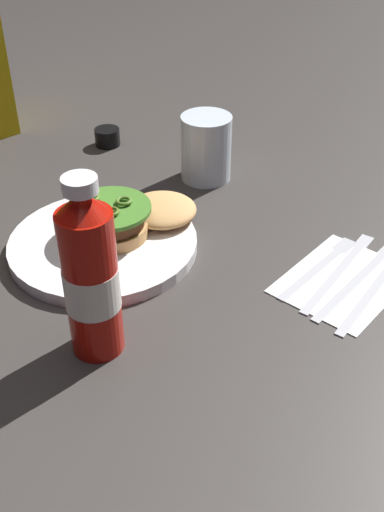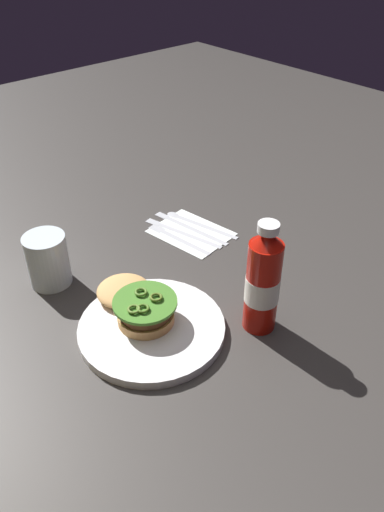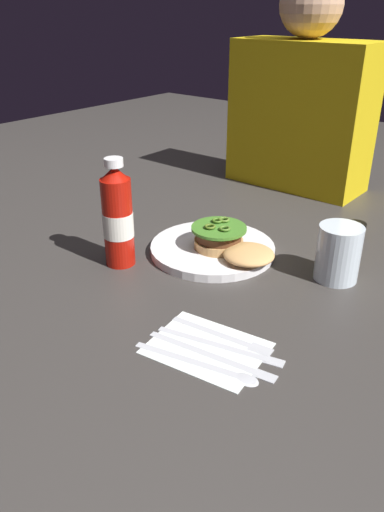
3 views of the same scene
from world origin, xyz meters
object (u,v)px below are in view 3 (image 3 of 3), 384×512
Objects in this scene: fork_utensil at (229,337)px; diner_person at (302,101)px; ketchup_bottle at (118,218)px; steak_knife at (227,346)px; dinner_plate at (211,249)px; spoon_utensil at (212,366)px; water_glass at (338,253)px; napkin at (207,348)px; butter_knife at (218,356)px; burger_sandwich at (230,243)px; condiment_cup at (355,229)px.

fork_utensil is 0.32× the size of diner_person.
ketchup_bottle reaches higher than steak_knife.
spoon_utensil is (0.23, -0.29, -0.00)m from dinner_plate.
spoon_utensil is at bearing -93.18° from water_glass.
ketchup_bottle is at bearing -126.87° from dinner_plate.
napkin is at bearing -69.99° from diner_person.
dinner_plate is 0.35m from butter_knife.
burger_sandwich is 0.33m from butter_knife.
steak_knife is 0.84m from diner_person.
diner_person is at bearing 111.61° from butter_knife.
diner_person is (-0.33, 0.44, 0.18)m from water_glass.
spoon_utensil is (0.34, -0.14, -0.09)m from ketchup_bottle.
burger_sandwich reaches higher than butter_knife.
diner_person reaches higher than spoon_utensil.
diner_person reaches higher than burger_sandwich.
spoon_utensil reaches higher than napkin.
dinner_plate is 2.43× the size of water_glass.
burger_sandwich is 0.21m from water_glass.
condiment_cup is 0.54m from napkin.
steak_knife is (0.17, -0.24, -0.03)m from burger_sandwich.
fork_utensil is at bearing -88.94° from condiment_cup.
water_glass is at bearing 84.24° from steak_knife.
diner_person is at bearing 87.66° from ketchup_bottle.
napkin is at bearing 137.41° from spoon_utensil.
diner_person is at bearing 127.16° from water_glass.
diner_person is (-0.31, 0.80, 0.23)m from spoon_utensil.
dinner_plate is 1.23× the size of butter_knife.
ketchup_bottle is 1.11× the size of spoon_utensil.
condiment_cup is (0.31, 0.43, -0.08)m from ketchup_bottle.
ketchup_bottle is 0.54m from condiment_cup.
diner_person reaches higher than fork_utensil.
spoon_utensil is 0.05m from steak_knife.
dinner_plate is 0.33m from steak_knife.
diner_person reaches higher than water_glass.
spoon_utensil is at bearing -58.33° from burger_sandwich.
ketchup_bottle is 1.27× the size of napkin.
diner_person is at bearing 111.91° from fork_utensil.
napkin is (0.19, -0.26, -0.01)m from dinner_plate.
butter_knife is 0.05m from fork_utensil.
spoon_utensil and steak_knife have the same top height.
spoon_utensil is (0.03, -0.57, -0.01)m from condiment_cup.
spoon_utensil is at bearing -68.54° from diner_person.
spoon_utensil is 0.95× the size of steak_knife.
dinner_plate is 0.48× the size of diner_person.
ketchup_bottle is 0.34m from fork_utensil.
butter_knife is at bearing -94.51° from water_glass.
fork_utensil is at bearing 116.60° from steak_knife.
spoon_utensil is at bearing -42.59° from napkin.
spoon_utensil is (-0.02, -0.36, -0.05)m from water_glass.
burger_sandwich is at bearing 121.67° from spoon_utensil.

